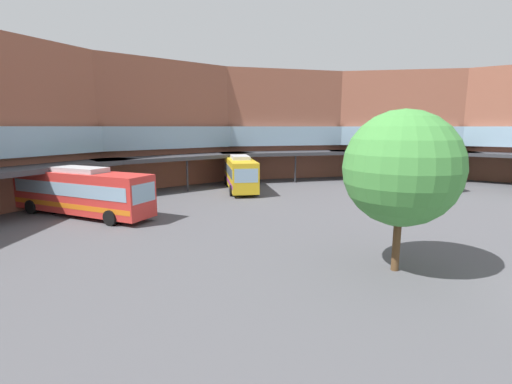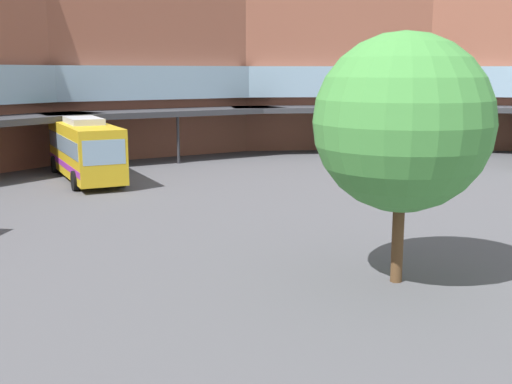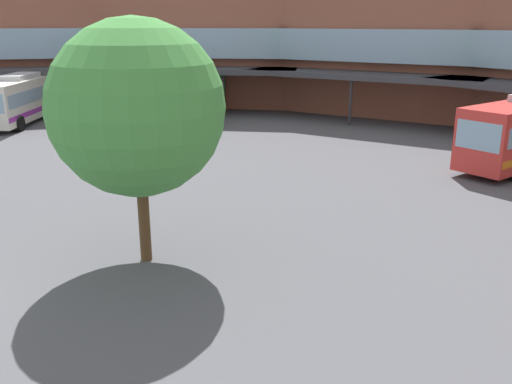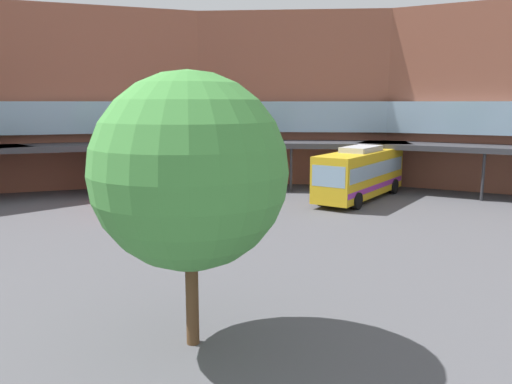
# 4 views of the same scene
# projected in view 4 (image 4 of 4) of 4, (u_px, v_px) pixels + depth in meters

# --- Properties ---
(station_building) EXTENTS (85.75, 48.68, 13.98)m
(station_building) POSITION_uv_depth(u_px,v_px,m) (204.00, 102.00, 29.24)
(station_building) COLOR #93543F
(station_building) RESTS_ON ground
(bus_2) EXTENTS (5.71, 12.58, 3.77)m
(bus_2) POSITION_uv_depth(u_px,v_px,m) (123.00, 173.00, 35.54)
(bus_2) COLOR red
(bus_2) RESTS_ON ground
(bus_4) EXTENTS (8.69, 9.39, 3.73)m
(bus_4) POSITION_uv_depth(u_px,v_px,m) (360.00, 173.00, 36.12)
(bus_4) COLOR gold
(bus_4) RESTS_ON ground
(plaza_tree) EXTENTS (5.34, 5.34, 7.58)m
(plaza_tree) POSITION_uv_depth(u_px,v_px,m) (189.00, 172.00, 13.79)
(plaza_tree) COLOR brown
(plaza_tree) RESTS_ON ground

